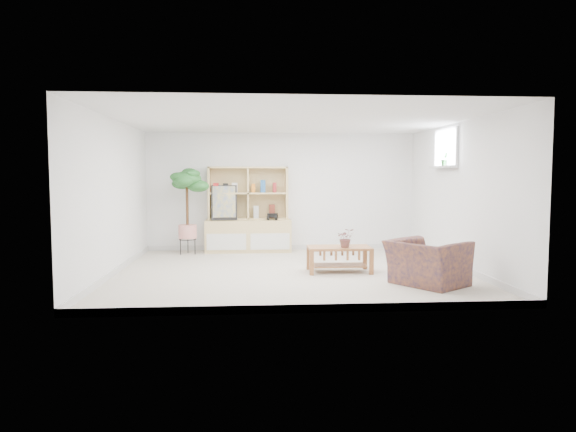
{
  "coord_description": "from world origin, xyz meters",
  "views": [
    {
      "loc": [
        -0.64,
        -8.07,
        1.52
      ],
      "look_at": [
        -0.04,
        0.18,
        0.88
      ],
      "focal_mm": 32.0,
      "sensor_mm": 36.0,
      "label": 1
    }
  ],
  "objects": [
    {
      "name": "sill_plant",
      "position": [
        2.67,
        0.52,
        1.81
      ],
      "size": [
        0.14,
        0.12,
        0.23
      ],
      "primitive_type": "imported",
      "rotation": [
        0.0,
        0.0,
        0.14
      ],
      "color": "#1C5F21",
      "rests_on": "window_sill"
    },
    {
      "name": "window",
      "position": [
        2.73,
        0.6,
        2.0
      ],
      "size": [
        0.1,
        0.98,
        0.68
      ],
      "primitive_type": null,
      "color": "silver",
      "rests_on": "walls"
    },
    {
      "name": "coffee_table",
      "position": [
        0.76,
        -0.09,
        0.2
      ],
      "size": [
        1.0,
        0.55,
        0.41
      ],
      "primitive_type": null,
      "rotation": [
        0.0,
        0.0,
        -0.01
      ],
      "color": "brown",
      "rests_on": "floor"
    },
    {
      "name": "storage_unit",
      "position": [
        -0.69,
        2.24,
        0.86
      ],
      "size": [
        1.71,
        0.58,
        1.71
      ],
      "primitive_type": null,
      "color": "tan",
      "rests_on": "floor"
    },
    {
      "name": "floor_tree",
      "position": [
        -1.87,
        1.99,
        0.84
      ],
      "size": [
        0.82,
        0.82,
        1.68
      ],
      "primitive_type": null,
      "rotation": [
        0.0,
        0.0,
        -0.41
      ],
      "color": "#1C5F21",
      "rests_on": "floor"
    },
    {
      "name": "ceiling",
      "position": [
        0.0,
        0.0,
        2.4
      ],
      "size": [
        5.5,
        5.0,
        0.01
      ],
      "primitive_type": "cube",
      "color": "white",
      "rests_on": "walls"
    },
    {
      "name": "walls",
      "position": [
        0.0,
        0.0,
        1.2
      ],
      "size": [
        5.51,
        5.01,
        2.4
      ],
      "color": "white",
      "rests_on": "floor"
    },
    {
      "name": "poster",
      "position": [
        -1.17,
        2.18,
        0.99
      ],
      "size": [
        0.51,
        0.15,
        0.7
      ],
      "primitive_type": null,
      "rotation": [
        0.0,
        0.0,
        0.06
      ],
      "color": "yellow",
      "rests_on": "storage_unit"
    },
    {
      "name": "table_plant",
      "position": [
        0.84,
        -0.19,
        0.56
      ],
      "size": [
        0.28,
        0.25,
        0.3
      ],
      "primitive_type": "imported",
      "rotation": [
        0.0,
        0.0,
        -0.06
      ],
      "color": "#135A1D",
      "rests_on": "coffee_table"
    },
    {
      "name": "floor",
      "position": [
        0.0,
        0.0,
        0.0
      ],
      "size": [
        5.5,
        5.0,
        0.01
      ],
      "primitive_type": "cube",
      "color": "beige",
      "rests_on": "ground"
    },
    {
      "name": "toy_truck",
      "position": [
        -0.2,
        2.18,
        0.72
      ],
      "size": [
        0.31,
        0.24,
        0.15
      ],
      "primitive_type": null,
      "rotation": [
        0.0,
        0.0,
        -0.14
      ],
      "color": "black",
      "rests_on": "storage_unit"
    },
    {
      "name": "baseboard",
      "position": [
        0.0,
        0.0,
        0.05
      ],
      "size": [
        5.5,
        5.0,
        0.1
      ],
      "primitive_type": null,
      "color": "silver",
      "rests_on": "floor"
    },
    {
      "name": "armchair",
      "position": [
        1.81,
        -1.15,
        0.36
      ],
      "size": [
        1.24,
        1.27,
        0.71
      ],
      "primitive_type": "imported",
      "rotation": [
        0.0,
        0.0,
        2.19
      ],
      "color": "#16183D",
      "rests_on": "floor"
    },
    {
      "name": "window_sill",
      "position": [
        2.67,
        0.6,
        1.68
      ],
      "size": [
        0.14,
        1.0,
        0.04
      ],
      "primitive_type": "cube",
      "color": "silver",
      "rests_on": "walls"
    }
  ]
}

